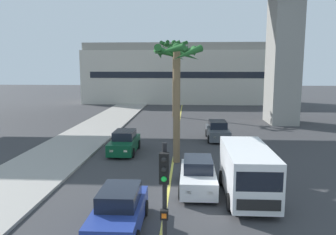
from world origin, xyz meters
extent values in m
cube|color=#9E9991|center=(-8.00, 16.00, 0.07)|extent=(4.80, 80.00, 0.15)
cube|color=#DBCC4C|center=(0.00, 24.00, 0.00)|extent=(0.14, 56.00, 0.01)
cube|color=gray|center=(11.01, 35.26, 7.74)|extent=(2.80, 4.40, 15.48)
cube|color=beige|center=(0.00, 55.89, 4.35)|extent=(33.00, 8.00, 8.71)
cube|color=#9C998D|center=(0.00, 55.89, 9.31)|extent=(32.34, 7.20, 1.20)
cube|color=black|center=(0.00, 51.87, 4.79)|extent=(29.70, 0.04, 1.00)
cube|color=navy|center=(-1.60, 10.24, 0.58)|extent=(1.72, 4.11, 0.80)
cube|color=black|center=(-1.60, 10.39, 1.26)|extent=(1.40, 2.06, 0.60)
cylinder|color=black|center=(-0.80, 11.51, 0.32)|extent=(0.22, 0.64, 0.64)
cylinder|color=black|center=(-2.42, 11.51, 0.32)|extent=(0.22, 0.64, 0.64)
cube|color=#0C4728|center=(-3.56, 21.51, 0.58)|extent=(1.71, 4.11, 0.80)
cube|color=black|center=(-3.56, 21.66, 1.26)|extent=(1.40, 2.05, 0.60)
cube|color=#F2EDCC|center=(-3.10, 19.50, 0.63)|extent=(0.24, 0.08, 0.14)
cube|color=#F2EDCC|center=(-4.03, 19.50, 0.63)|extent=(0.24, 0.08, 0.14)
cylinder|color=black|center=(-2.75, 20.24, 0.32)|extent=(0.22, 0.64, 0.64)
cylinder|color=black|center=(-4.37, 20.24, 0.32)|extent=(0.22, 0.64, 0.64)
cylinder|color=black|center=(-2.75, 22.78, 0.32)|extent=(0.22, 0.64, 0.64)
cylinder|color=black|center=(-4.36, 22.78, 0.32)|extent=(0.22, 0.64, 0.64)
cube|color=#4C5156|center=(3.44, 26.25, 0.58)|extent=(1.78, 4.13, 0.80)
cube|color=black|center=(3.44, 26.40, 1.26)|extent=(1.43, 2.08, 0.60)
cube|color=#F2EDCC|center=(3.95, 24.25, 0.63)|extent=(0.24, 0.08, 0.14)
cube|color=#F2EDCC|center=(3.01, 24.23, 0.63)|extent=(0.24, 0.08, 0.14)
cylinder|color=black|center=(4.27, 25.00, 0.32)|extent=(0.23, 0.64, 0.64)
cylinder|color=black|center=(2.66, 24.97, 0.32)|extent=(0.23, 0.64, 0.64)
cylinder|color=black|center=(4.22, 27.54, 0.32)|extent=(0.23, 0.64, 0.64)
cylinder|color=black|center=(2.61, 27.51, 0.32)|extent=(0.23, 0.64, 0.64)
cube|color=white|center=(1.45, 14.56, 0.58)|extent=(1.72, 4.11, 0.80)
cube|color=black|center=(1.45, 14.71, 1.26)|extent=(1.40, 2.06, 0.60)
cube|color=#F2EDCC|center=(1.91, 12.55, 0.63)|extent=(0.24, 0.08, 0.14)
cube|color=#F2EDCC|center=(0.97, 12.55, 0.63)|extent=(0.24, 0.08, 0.14)
cylinder|color=black|center=(2.25, 13.29, 0.32)|extent=(0.22, 0.64, 0.64)
cylinder|color=black|center=(0.64, 13.29, 0.32)|extent=(0.22, 0.64, 0.64)
cylinder|color=black|center=(2.26, 15.83, 0.32)|extent=(0.22, 0.64, 0.64)
cylinder|color=black|center=(0.65, 15.84, 0.32)|extent=(0.22, 0.64, 0.64)
cube|color=white|center=(3.69, 13.72, 1.31)|extent=(2.02, 5.21, 2.10)
cube|color=black|center=(3.70, 11.16, 1.66)|extent=(1.80, 0.09, 0.80)
cube|color=black|center=(3.70, 11.10, 0.73)|extent=(1.70, 0.07, 0.44)
cylinder|color=black|center=(4.64, 12.16, 0.38)|extent=(0.26, 0.76, 0.76)
cylinder|color=black|center=(2.74, 12.15, 0.38)|extent=(0.26, 0.76, 0.76)
cylinder|color=black|center=(4.63, 15.28, 0.38)|extent=(0.26, 0.76, 0.76)
cylinder|color=black|center=(2.73, 15.27, 0.38)|extent=(0.26, 0.76, 0.76)
cylinder|color=black|center=(0.36, 6.58, 2.10)|extent=(0.12, 0.12, 4.20)
cube|color=black|center=(0.36, 6.44, 3.60)|extent=(0.24, 0.20, 0.76)
sphere|color=black|center=(0.36, 6.34, 3.84)|extent=(0.14, 0.14, 0.14)
sphere|color=black|center=(0.36, 6.34, 3.60)|extent=(0.14, 0.14, 0.14)
sphere|color=#19D83F|center=(0.36, 6.34, 3.36)|extent=(0.14, 0.14, 0.14)
cube|color=black|center=(0.36, 6.46, 2.40)|extent=(0.20, 0.16, 0.24)
cube|color=orange|center=(0.36, 6.38, 2.40)|extent=(0.12, 0.03, 0.12)
cylinder|color=brown|center=(-0.79, 39.13, 4.38)|extent=(0.32, 0.32, 8.76)
sphere|color=#236028|center=(-0.79, 39.13, 8.91)|extent=(0.60, 0.60, 0.60)
cone|color=#236028|center=(0.35, 39.11, 8.57)|extent=(0.48, 2.32, 1.06)
cone|color=#236028|center=(0.03, 39.92, 8.56)|extent=(1.91, 1.97, 1.09)
cone|color=#236028|center=(-1.17, 40.21, 8.65)|extent=(2.34, 1.18, 0.92)
cone|color=#236028|center=(-1.83, 39.61, 8.59)|extent=(1.37, 2.29, 1.03)
cone|color=#236028|center=(-1.85, 38.71, 8.61)|extent=(1.27, 2.32, 0.99)
cone|color=#236028|center=(-1.11, 38.03, 8.55)|extent=(2.34, 1.05, 1.10)
cone|color=#236028|center=(-0.16, 38.18, 8.58)|extent=(2.17, 1.65, 1.05)
cylinder|color=brown|center=(0.22, 19.37, 3.51)|extent=(0.44, 0.44, 7.02)
sphere|color=#236028|center=(0.22, 19.37, 7.17)|extent=(0.60, 0.60, 0.60)
cone|color=#236028|center=(1.28, 19.38, 6.92)|extent=(0.46, 2.17, 0.92)
cone|color=#236028|center=(0.64, 20.34, 6.82)|extent=(2.15, 1.26, 1.08)
cone|color=#236028|center=(-0.25, 20.32, 6.83)|extent=(2.13, 1.35, 1.06)
cone|color=#236028|center=(-0.84, 19.38, 6.86)|extent=(0.47, 2.17, 1.01)
cone|color=#236028|center=(-0.25, 18.42, 6.98)|extent=(2.14, 1.36, 0.81)
cone|color=#236028|center=(0.87, 18.53, 6.81)|extent=(1.97, 1.67, 1.10)
cylinder|color=brown|center=(0.02, 25.85, 3.63)|extent=(0.43, 0.43, 7.27)
sphere|color=#236028|center=(0.02, 25.85, 7.42)|extent=(0.60, 0.60, 0.60)
cone|color=#236028|center=(1.09, 25.82, 7.23)|extent=(0.50, 2.20, 0.80)
cone|color=#236028|center=(0.68, 26.70, 7.20)|extent=(1.99, 1.69, 0.85)
cone|color=#236028|center=(-0.31, 26.87, 7.18)|extent=(2.21, 1.09, 0.90)
cone|color=#236028|center=(-0.99, 26.21, 7.20)|extent=(1.14, 2.21, 0.85)
cone|color=#236028|center=(-0.91, 25.32, 7.18)|extent=(1.46, 2.12, 0.89)
cone|color=#236028|center=(-0.15, 24.79, 7.23)|extent=(2.23, 0.77, 0.81)
cone|color=#236028|center=(0.70, 25.03, 7.19)|extent=(1.96, 1.74, 0.88)
camera|label=1|loc=(0.92, -1.34, 6.03)|focal=35.64mm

